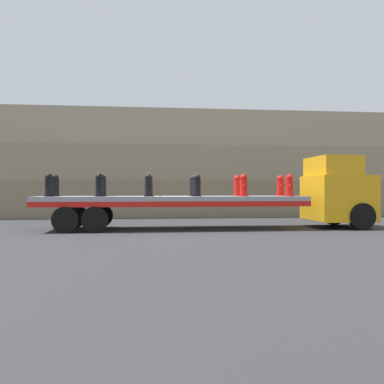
% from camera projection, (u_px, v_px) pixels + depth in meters
% --- Properties ---
extents(ground_plane, '(120.00, 120.00, 0.00)m').
position_uv_depth(ground_plane, '(172.00, 229.00, 16.72)').
color(ground_plane, '#2D2D30').
extents(rock_cliff, '(60.00, 3.30, 6.06)m').
position_uv_depth(rock_cliff, '(163.00, 164.00, 24.84)').
color(rock_cliff, '#84755B').
rests_on(rock_cliff, ground_plane).
extents(truck_cab, '(2.25, 2.71, 2.88)m').
position_uv_depth(truck_cab, '(339.00, 192.00, 17.48)').
color(truck_cab, orange).
rests_on(truck_cab, ground_plane).
extents(flatbed_trailer, '(10.30, 2.61, 1.28)m').
position_uv_depth(flatbed_trailer, '(157.00, 202.00, 16.64)').
color(flatbed_trailer, gray).
rests_on(flatbed_trailer, ground_plane).
extents(fire_hydrant_black_near_0, '(0.37, 0.54, 0.86)m').
position_uv_depth(fire_hydrant_black_near_0, '(49.00, 185.00, 15.65)').
color(fire_hydrant_black_near_0, black).
rests_on(fire_hydrant_black_near_0, flatbed_trailer).
extents(fire_hydrant_black_far_0, '(0.37, 0.54, 0.86)m').
position_uv_depth(fire_hydrant_black_far_0, '(55.00, 186.00, 16.75)').
color(fire_hydrant_black_far_0, black).
rests_on(fire_hydrant_black_far_0, flatbed_trailer).
extents(fire_hydrant_black_near_1, '(0.37, 0.54, 0.86)m').
position_uv_depth(fire_hydrant_black_near_1, '(100.00, 185.00, 15.85)').
color(fire_hydrant_black_near_1, black).
rests_on(fire_hydrant_black_near_1, flatbed_trailer).
extents(fire_hydrant_black_far_1, '(0.37, 0.54, 0.86)m').
position_uv_depth(fire_hydrant_black_far_1, '(102.00, 186.00, 16.95)').
color(fire_hydrant_black_far_1, black).
rests_on(fire_hydrant_black_far_1, flatbed_trailer).
extents(fire_hydrant_black_near_2, '(0.37, 0.54, 0.86)m').
position_uv_depth(fire_hydrant_black_near_2, '(149.00, 185.00, 16.06)').
color(fire_hydrant_black_near_2, black).
rests_on(fire_hydrant_black_near_2, flatbed_trailer).
extents(fire_hydrant_black_far_2, '(0.37, 0.54, 0.86)m').
position_uv_depth(fire_hydrant_black_far_2, '(148.00, 186.00, 17.15)').
color(fire_hydrant_black_far_2, black).
rests_on(fire_hydrant_black_far_2, flatbed_trailer).
extents(fire_hydrant_black_near_3, '(0.37, 0.54, 0.86)m').
position_uv_depth(fire_hydrant_black_near_3, '(197.00, 185.00, 16.26)').
color(fire_hydrant_black_near_3, black).
rests_on(fire_hydrant_black_near_3, flatbed_trailer).
extents(fire_hydrant_black_far_3, '(0.37, 0.54, 0.86)m').
position_uv_depth(fire_hydrant_black_far_3, '(193.00, 186.00, 17.36)').
color(fire_hydrant_black_far_3, black).
rests_on(fire_hydrant_black_far_3, flatbed_trailer).
extents(fire_hydrant_red_near_4, '(0.37, 0.54, 0.86)m').
position_uv_depth(fire_hydrant_red_near_4, '(244.00, 186.00, 16.47)').
color(fire_hydrant_red_near_4, red).
rests_on(fire_hydrant_red_near_4, flatbed_trailer).
extents(fire_hydrant_red_far_4, '(0.37, 0.54, 0.86)m').
position_uv_depth(fire_hydrant_red_far_4, '(237.00, 186.00, 17.56)').
color(fire_hydrant_red_far_4, red).
rests_on(fire_hydrant_red_far_4, flatbed_trailer).
extents(fire_hydrant_red_near_5, '(0.37, 0.54, 0.86)m').
position_uv_depth(fire_hydrant_red_near_5, '(289.00, 186.00, 16.67)').
color(fire_hydrant_red_near_5, red).
rests_on(fire_hydrant_red_near_5, flatbed_trailer).
extents(fire_hydrant_red_far_5, '(0.37, 0.54, 0.86)m').
position_uv_depth(fire_hydrant_red_far_5, '(280.00, 186.00, 17.77)').
color(fire_hydrant_red_far_5, red).
rests_on(fire_hydrant_red_far_5, flatbed_trailer).
extents(cargo_strap_rear, '(0.05, 2.71, 0.01)m').
position_uv_depth(cargo_strap_rear, '(101.00, 174.00, 16.40)').
color(cargo_strap_rear, yellow).
rests_on(cargo_strap_rear, fire_hydrant_black_near_1).
extents(cargo_strap_middle, '(0.05, 2.71, 0.01)m').
position_uv_depth(cargo_strap_middle, '(149.00, 174.00, 16.60)').
color(cargo_strap_middle, yellow).
rests_on(cargo_strap_middle, fire_hydrant_black_near_2).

